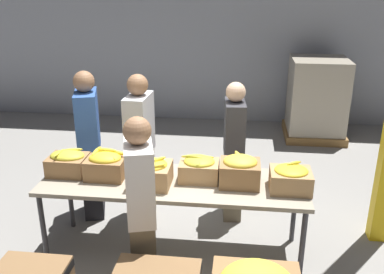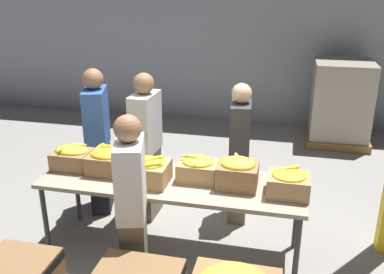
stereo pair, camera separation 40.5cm
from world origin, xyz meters
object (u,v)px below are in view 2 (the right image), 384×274
Objects in this scene: banana_box_5 at (288,183)px; banana_box_0 at (72,157)px; volunteer_2 at (146,148)px; volunteer_3 at (132,210)px; banana_box_1 at (107,161)px; volunteer_0 at (98,142)px; banana_box_4 at (238,172)px; pallet_stack_0 at (340,103)px; volunteer_1 at (239,154)px; sorting_table at (172,185)px; banana_box_3 at (198,168)px; banana_box_2 at (149,170)px.

banana_box_0 is at bearing 177.47° from banana_box_5.
volunteer_2 is 1.30m from volunteer_3.
banana_box_1 is 0.22× the size of volunteer_0.
banana_box_4 is at bearing 0.07° from banana_box_1.
pallet_stack_0 reaches higher than banana_box_1.
volunteer_2 is (-1.01, -0.16, 0.05)m from volunteer_1.
banana_box_4 is (1.67, -0.04, 0.03)m from banana_box_0.
banana_box_0 is at bearing -129.90° from pallet_stack_0.
banana_box_5 is 0.23× the size of volunteer_1.
sorting_table is 1.54× the size of volunteer_3.
banana_box_1 is (0.39, -0.04, 0.01)m from banana_box_0.
volunteer_2 is at bearing 141.40° from banana_box_3.
sorting_table is 1.23m from volunteer_0.
volunteer_3 reaches higher than banana_box_5.
volunteer_0 is 1.01× the size of volunteer_2.
volunteer_3 is (0.88, -0.68, -0.10)m from banana_box_0.
banana_box_3 is (0.89, 0.06, -0.01)m from banana_box_1.
volunteer_2 is at bearing 44.61° from banana_box_0.
volunteer_1 is at bearing 95.49° from banana_box_4.
pallet_stack_0 reaches higher than banana_box_3.
volunteer_0 is (-2.12, 0.69, -0.07)m from banana_box_5.
volunteer_1 reaches higher than pallet_stack_0.
volunteer_0 reaches higher than banana_box_5.
banana_box_4 reaches higher than banana_box_1.
volunteer_0 reaches higher than banana_box_2.
sorting_table is at bearing -2.58° from banana_box_0.
volunteer_1 reaches higher than sorting_table.
volunteer_1 reaches higher than banana_box_1.
banana_box_2 is at bearing -172.66° from banana_box_4.
pallet_stack_0 is at bearing 54.44° from banana_box_1.
banana_box_3 is 0.81m from volunteer_3.
banana_box_5 is 0.22× the size of volunteer_0.
banana_box_0 is 1.76m from volunteer_1.
sorting_table is 0.68m from banana_box_1.
banana_box_3 is 3.84m from pallet_stack_0.
banana_box_3 is at bearing -28.17° from volunteer_1.
pallet_stack_0 is at bearing 62.16° from sorting_table.
banana_box_0 is 2.13m from banana_box_5.
banana_box_5 is 2.23m from volunteer_0.
volunteer_1 is at bearing 122.59° from banana_box_5.
volunteer_2 is 3.73m from pallet_stack_0.
banana_box_4 is 0.22× the size of volunteer_0.
volunteer_0 reaches higher than volunteer_2.
volunteer_0 is at bearing -88.36° from volunteer_2.
banana_box_1 is 0.82m from volunteer_3.
volunteer_0 is at bearing 159.27° from banana_box_4.
banana_box_0 is (-1.05, 0.05, 0.17)m from sorting_table.
banana_box_1 is 1.28m from banana_box_4.
volunteer_1 is 1.59m from volunteer_3.
volunteer_3 is at bearing -154.67° from banana_box_5.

